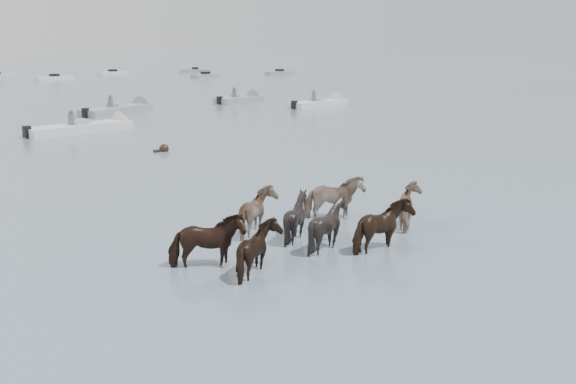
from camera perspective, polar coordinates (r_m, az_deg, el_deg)
ground at (r=16.11m, az=2.11°, el=-3.86°), size 400.00×400.00×0.00m
pony_herd at (r=15.29m, az=2.28°, el=-2.87°), size 7.66×4.21×1.41m
swimming_pony at (r=28.89m, az=-11.38°, el=3.87°), size 0.72×0.44×0.44m
motorboat_b at (r=36.57m, az=-17.44°, el=5.69°), size 6.55×2.50×1.92m
motorboat_c at (r=46.19m, az=-14.78°, el=7.37°), size 6.61×4.46×1.92m
motorboat_d at (r=49.08m, az=3.36°, el=8.13°), size 6.03×2.42×1.92m
motorboat_e at (r=52.62m, az=-3.98°, el=8.49°), size 5.02×2.49×1.92m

